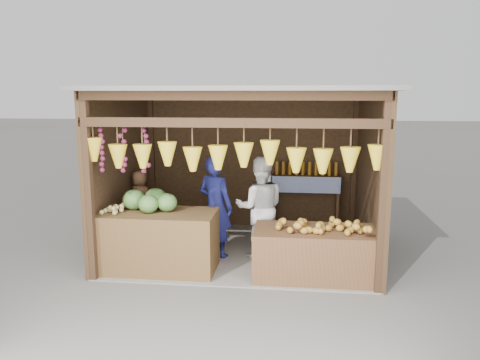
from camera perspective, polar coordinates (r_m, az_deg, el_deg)
name	(u,v)px	position (r m, az deg, el deg)	size (l,w,h in m)	color
ground	(242,251)	(7.82, 0.30, -8.66)	(80.00, 80.00, 0.00)	#514F49
stall_structure	(240,151)	(7.41, 0.02, 3.51)	(4.30, 3.30, 2.66)	slate
back_shelf	(306,186)	(8.80, 8.03, -0.71)	(1.25, 0.32, 1.32)	#382314
counter_left	(156,241)	(7.00, -10.16, -7.35)	(1.74, 0.85, 0.88)	#51381B
counter_right	(317,254)	(6.71, 9.31, -8.88)	(1.75, 0.85, 0.71)	#472917
stool	(141,235)	(8.30, -11.94, -6.57)	(0.35, 0.35, 0.32)	black
man_standing	(215,207)	(7.36, -3.02, -3.27)	(0.60, 0.39, 1.63)	#131649
woman_standing	(260,208)	(7.34, 2.46, -3.37)	(0.79, 0.61, 1.62)	silver
vendor_seated	(140,199)	(8.14, -12.11, -2.23)	(0.47, 0.31, 0.96)	brown
melon_pile	(151,200)	(6.93, -10.84, -2.41)	(1.00, 0.50, 0.32)	#1E4B14
tanfruit_pile	(114,208)	(6.97, -15.13, -3.30)	(0.34, 0.40, 0.13)	olive
mango_pile	(321,223)	(6.53, 9.89, -5.21)	(1.40, 0.64, 0.22)	#AD4617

